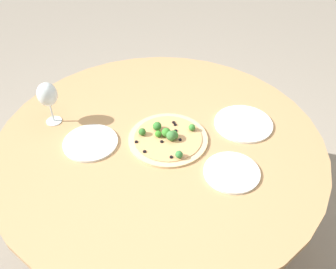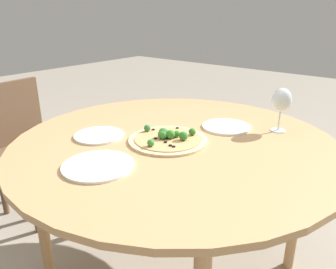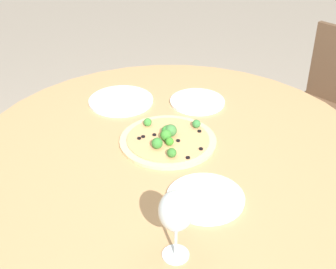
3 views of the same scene
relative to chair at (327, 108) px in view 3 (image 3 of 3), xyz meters
The scene contains 7 objects.
dining_table 1.14m from the chair, ahead, with size 1.39×1.39×0.75m.
chair is the anchor object (origin of this frame).
pizza 1.14m from the chair, ahead, with size 0.34×0.34×0.06m.
wine_glass 1.55m from the chair, 18.71° to the left, with size 0.09×0.09×0.20m.
plate_near 1.13m from the chair, 15.05° to the right, with size 0.26×0.26×0.01m.
plate_far 1.29m from the chair, 16.88° to the left, with size 0.23×0.23×0.01m.
plate_side 0.88m from the chair, ahead, with size 0.22×0.22×0.01m.
Camera 3 is at (0.84, 1.02, 1.63)m, focal length 50.00 mm.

